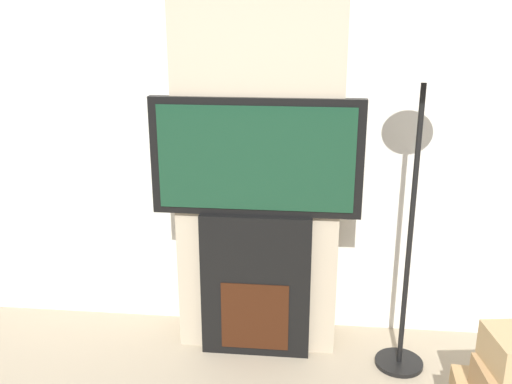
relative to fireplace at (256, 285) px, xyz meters
name	(u,v)px	position (x,y,z in m)	size (l,w,h in m)	color
wall_back	(262,124)	(0.00, 0.37, 0.90)	(6.00, 0.06, 2.70)	silver
chimney_breast	(259,131)	(0.00, 0.17, 0.90)	(0.96, 0.34, 2.70)	tan
fireplace	(256,285)	(0.00, 0.00, 0.00)	(0.65, 0.15, 0.90)	black
television	(256,158)	(0.00, 0.00, 0.79)	(1.19, 0.07, 0.67)	black
floor_lamp	(419,142)	(0.87, -0.07, 0.92)	(0.30, 0.30, 1.79)	black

